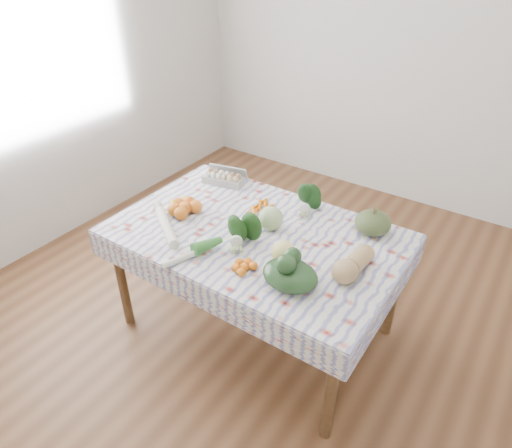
{
  "coord_description": "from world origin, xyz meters",
  "views": [
    {
      "loc": [
        1.23,
        -1.81,
        2.25
      ],
      "look_at": [
        0.0,
        0.0,
        0.82
      ],
      "focal_mm": 32.0,
      "sensor_mm": 36.0,
      "label": 1
    }
  ],
  "objects_px": {
    "dining_table": "(256,244)",
    "butternut_squash": "(353,263)",
    "grapefruit": "(283,252)",
    "egg_carton": "(223,179)",
    "kabocha_squash": "(373,223)",
    "cabbage": "(271,218)"
  },
  "relations": [
    {
      "from": "dining_table",
      "to": "butternut_squash",
      "type": "relative_size",
      "value": 5.6
    },
    {
      "from": "dining_table",
      "to": "butternut_squash",
      "type": "height_order",
      "value": "butternut_squash"
    },
    {
      "from": "butternut_squash",
      "to": "grapefruit",
      "type": "relative_size",
      "value": 2.28
    },
    {
      "from": "egg_carton",
      "to": "kabocha_squash",
      "type": "relative_size",
      "value": 1.36
    },
    {
      "from": "dining_table",
      "to": "grapefruit",
      "type": "distance_m",
      "value": 0.34
    },
    {
      "from": "kabocha_squash",
      "to": "cabbage",
      "type": "height_order",
      "value": "cabbage"
    },
    {
      "from": "butternut_squash",
      "to": "dining_table",
      "type": "bearing_deg",
      "value": -177.44
    },
    {
      "from": "grapefruit",
      "to": "kabocha_squash",
      "type": "bearing_deg",
      "value": 61.81
    },
    {
      "from": "egg_carton",
      "to": "grapefruit",
      "type": "height_order",
      "value": "grapefruit"
    },
    {
      "from": "dining_table",
      "to": "egg_carton",
      "type": "xyz_separation_m",
      "value": [
        -0.52,
        0.37,
        0.12
      ]
    },
    {
      "from": "egg_carton",
      "to": "kabocha_squash",
      "type": "bearing_deg",
      "value": -10.86
    },
    {
      "from": "egg_carton",
      "to": "kabocha_squash",
      "type": "height_order",
      "value": "kabocha_squash"
    },
    {
      "from": "dining_table",
      "to": "cabbage",
      "type": "xyz_separation_m",
      "value": [
        0.05,
        0.08,
        0.16
      ]
    },
    {
      "from": "cabbage",
      "to": "kabocha_squash",
      "type": "bearing_deg",
      "value": 30.36
    },
    {
      "from": "butternut_squash",
      "to": "grapefruit",
      "type": "height_order",
      "value": "butternut_squash"
    },
    {
      "from": "egg_carton",
      "to": "cabbage",
      "type": "bearing_deg",
      "value": -38.02
    },
    {
      "from": "dining_table",
      "to": "grapefruit",
      "type": "height_order",
      "value": "grapefruit"
    },
    {
      "from": "dining_table",
      "to": "egg_carton",
      "type": "distance_m",
      "value": 0.65
    },
    {
      "from": "dining_table",
      "to": "kabocha_squash",
      "type": "bearing_deg",
      "value": 34.15
    },
    {
      "from": "cabbage",
      "to": "butternut_squash",
      "type": "bearing_deg",
      "value": -11.33
    },
    {
      "from": "dining_table",
      "to": "grapefruit",
      "type": "bearing_deg",
      "value": -28.54
    },
    {
      "from": "butternut_squash",
      "to": "kabocha_squash",
      "type": "bearing_deg",
      "value": 103.88
    }
  ]
}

